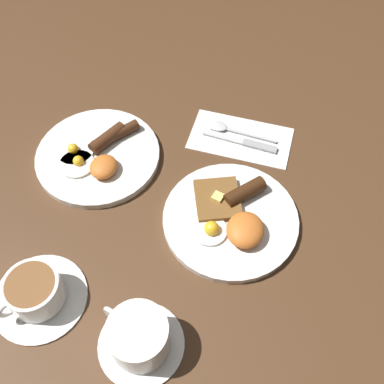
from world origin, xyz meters
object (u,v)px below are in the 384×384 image
object	(u,v)px
breakfast_plate_near	(231,218)
spoon	(225,128)
knife	(244,142)
teacup_near	(139,337)
teacup_far	(36,293)
breakfast_plate_far	(98,155)

from	to	relation	value
breakfast_plate_near	spoon	distance (m)	0.24
knife	teacup_near	bearing A→B (deg)	84.94
teacup_near	teacup_far	xyz separation A→B (m)	(0.02, 0.20, -0.01)
teacup_near	knife	size ratio (longest dim) A/B	0.86
teacup_near	spoon	xyz separation A→B (m)	(0.50, -0.02, -0.03)
breakfast_plate_far	spoon	size ratio (longest dim) A/B	1.65
knife	spoon	bearing A→B (deg)	-25.55
teacup_far	spoon	world-z (taller)	teacup_far
teacup_near	spoon	bearing A→B (deg)	-2.17
breakfast_plate_near	teacup_near	world-z (taller)	teacup_near
teacup_near	breakfast_plate_near	bearing A→B (deg)	-17.84
breakfast_plate_far	knife	world-z (taller)	breakfast_plate_far
teacup_far	knife	size ratio (longest dim) A/B	0.99
breakfast_plate_near	knife	world-z (taller)	breakfast_plate_near
spoon	teacup_near	bearing A→B (deg)	90.88
breakfast_plate_far	spoon	bearing A→B (deg)	-57.45
teacup_far	teacup_near	bearing A→B (deg)	-96.98
breakfast_plate_near	teacup_far	bearing A→B (deg)	131.03
breakfast_plate_far	knife	distance (m)	0.31
breakfast_plate_far	teacup_far	bearing A→B (deg)	-175.57
knife	breakfast_plate_far	bearing A→B (deg)	26.77
breakfast_plate_far	teacup_far	size ratio (longest dim) A/B	1.59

